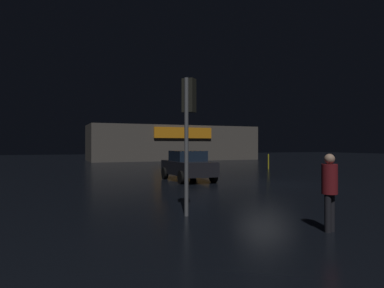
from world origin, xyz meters
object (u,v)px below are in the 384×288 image
pedestrian (330,186)px  store_building (174,143)px  car_near (188,166)px  traffic_signal_opposite (189,111)px

pedestrian → store_building: bearing=75.4°
store_building → car_near: size_ratio=5.22×
traffic_signal_opposite → pedestrian: size_ratio=2.17×
store_building → pedestrian: (-9.38, -35.95, -1.18)m
traffic_signal_opposite → pedestrian: bearing=-53.1°
traffic_signal_opposite → car_near: 9.27m
store_building → car_near: bearing=-108.2°
car_near → pedestrian: pedestrian is taller
car_near → pedestrian: size_ratio=2.39×
store_building → traffic_signal_opposite: 35.05m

